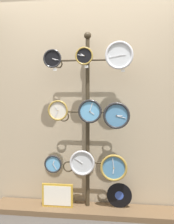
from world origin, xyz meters
The scene contains 17 objects.
shop_wall centered at (0.00, 0.57, 1.40)m, with size 4.40×0.04×2.80m.
low_shelf centered at (0.00, 0.35, 0.03)m, with size 2.20×0.36×0.06m.
display_stand centered at (0.00, 0.41, 0.83)m, with size 0.77×0.34×2.07m.
clock_top_left centered at (-0.39, 0.31, 1.76)m, with size 0.21×0.04×0.21m.
clock_top_center centered at (-0.03, 0.32, 1.78)m, with size 0.20×0.04×0.20m.
clock_top_right centered at (0.36, 0.32, 1.78)m, with size 0.31×0.04×0.31m.
clock_middle_left centered at (-0.32, 0.30, 1.18)m, with size 0.23×0.04×0.23m.
clock_middle_center centered at (0.04, 0.31, 1.17)m, with size 0.26×0.04×0.26m.
clock_middle_right centered at (0.33, 0.32, 1.12)m, with size 0.30×0.04×0.30m.
clock_bottom_left centered at (-0.39, 0.33, 0.56)m, with size 0.21×0.04×0.21m.
clock_bottom_center centered at (-0.05, 0.32, 0.58)m, with size 0.29×0.04×0.29m.
clock_bottom_right centered at (0.31, 0.31, 0.54)m, with size 0.30×0.04×0.30m.
vinyl_record centered at (0.37, 0.40, 0.20)m, with size 0.29×0.01×0.29m.
picture_frame centered at (-0.34, 0.32, 0.19)m, with size 0.36×0.02×0.27m.
price_tag_upper centered at (-0.36, 0.31, 1.64)m, with size 0.04×0.00×0.03m.
price_tag_mid centered at (0.00, 0.32, 1.66)m, with size 0.04×0.00×0.03m.
price_tag_lower centered at (0.40, 0.32, 1.61)m, with size 0.04×0.00×0.03m.
Camera 1 is at (0.40, -2.57, 1.30)m, focal length 42.00 mm.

